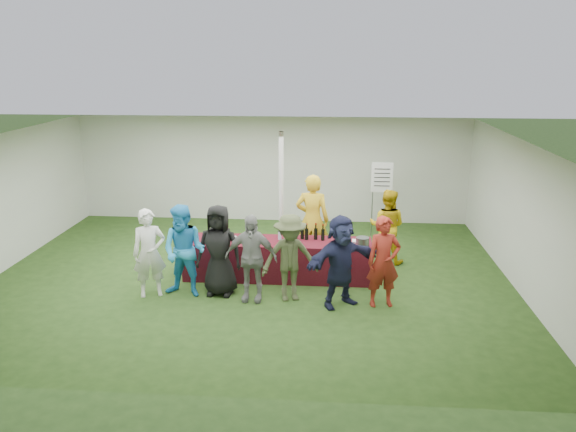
# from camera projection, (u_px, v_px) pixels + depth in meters

# --- Properties ---
(ground) EXTENTS (60.00, 60.00, 0.00)m
(ground) POSITION_uv_depth(u_px,v_px,m) (251.00, 277.00, 10.98)
(ground) COLOR #284719
(ground) RESTS_ON ground
(tent) EXTENTS (10.00, 10.00, 10.00)m
(tent) POSITION_uv_depth(u_px,v_px,m) (281.00, 196.00, 11.72)
(tent) COLOR white
(tent) RESTS_ON ground
(serving_table) EXTENTS (3.60, 0.80, 0.75)m
(serving_table) POSITION_uv_depth(u_px,v_px,m) (278.00, 259.00, 10.88)
(serving_table) COLOR #5A111D
(serving_table) RESTS_ON ground
(wine_bottles) EXTENTS (0.60, 0.13, 0.32)m
(wine_bottles) POSITION_uv_depth(u_px,v_px,m) (309.00, 233.00, 10.82)
(wine_bottles) COLOR black
(wine_bottles) RESTS_ON serving_table
(wine_glasses) EXTENTS (2.73, 0.14, 0.16)m
(wine_glasses) POSITION_uv_depth(u_px,v_px,m) (252.00, 239.00, 10.54)
(wine_glasses) COLOR silver
(wine_glasses) RESTS_ON serving_table
(water_bottle) EXTENTS (0.07, 0.07, 0.23)m
(water_bottle) POSITION_uv_depth(u_px,v_px,m) (280.00, 234.00, 10.83)
(water_bottle) COLOR silver
(water_bottle) RESTS_ON serving_table
(bar_towel) EXTENTS (0.25, 0.18, 0.03)m
(bar_towel) POSITION_uv_depth(u_px,v_px,m) (359.00, 241.00, 10.71)
(bar_towel) COLOR white
(bar_towel) RESTS_ON serving_table
(dump_bucket) EXTENTS (0.24, 0.24, 0.18)m
(dump_bucket) POSITION_uv_depth(u_px,v_px,m) (362.00, 242.00, 10.42)
(dump_bucket) COLOR slate
(dump_bucket) RESTS_ON serving_table
(wine_list_sign) EXTENTS (0.50, 0.03, 1.80)m
(wine_list_sign) POSITION_uv_depth(u_px,v_px,m) (382.00, 183.00, 13.08)
(wine_list_sign) COLOR slate
(wine_list_sign) RESTS_ON ground
(staff_pourer) EXTENTS (0.74, 0.53, 1.90)m
(staff_pourer) POSITION_uv_depth(u_px,v_px,m) (312.00, 220.00, 11.45)
(staff_pourer) COLOR gold
(staff_pourer) RESTS_ON ground
(staff_back) EXTENTS (0.89, 0.78, 1.56)m
(staff_back) POSITION_uv_depth(u_px,v_px,m) (387.00, 226.00, 11.60)
(staff_back) COLOR #C39D0E
(staff_back) RESTS_ON ground
(customer_0) EXTENTS (0.68, 0.57, 1.60)m
(customer_0) POSITION_uv_depth(u_px,v_px,m) (149.00, 253.00, 9.95)
(customer_0) COLOR white
(customer_0) RESTS_ON ground
(customer_1) EXTENTS (0.92, 0.78, 1.68)m
(customer_1) POSITION_uv_depth(u_px,v_px,m) (184.00, 251.00, 9.94)
(customer_1) COLOR #2896DA
(customer_1) RESTS_ON ground
(customer_2) EXTENTS (0.85, 0.58, 1.66)m
(customer_2) POSITION_uv_depth(u_px,v_px,m) (219.00, 250.00, 10.01)
(customer_2) COLOR black
(customer_2) RESTS_ON ground
(customer_3) EXTENTS (0.94, 0.43, 1.57)m
(customer_3) POSITION_uv_depth(u_px,v_px,m) (251.00, 258.00, 9.76)
(customer_3) COLOR gray
(customer_3) RESTS_ON ground
(customer_4) EXTENTS (1.14, 0.85, 1.57)m
(customer_4) POSITION_uv_depth(u_px,v_px,m) (290.00, 258.00, 9.77)
(customer_4) COLOR #444C2C
(customer_4) RESTS_ON ground
(customer_5) EXTENTS (1.51, 1.24, 1.62)m
(customer_5) POSITION_uv_depth(u_px,v_px,m) (341.00, 261.00, 9.55)
(customer_5) COLOR #1B1F3E
(customer_5) RESTS_ON ground
(customer_6) EXTENTS (0.65, 0.49, 1.59)m
(customer_6) POSITION_uv_depth(u_px,v_px,m) (384.00, 262.00, 9.54)
(customer_6) COLOR maroon
(customer_6) RESTS_ON ground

